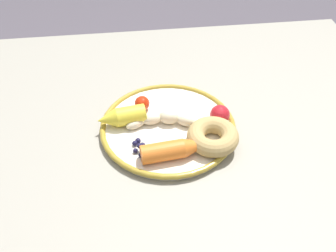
{
  "coord_description": "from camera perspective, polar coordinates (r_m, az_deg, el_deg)",
  "views": [
    {
      "loc": [
        -0.1,
        -0.6,
        1.29
      ],
      "look_at": [
        -0.03,
        -0.03,
        0.74
      ],
      "focal_mm": 40.24,
      "sensor_mm": 36.0,
      "label": 1
    }
  ],
  "objects": [
    {
      "name": "donut",
      "position": [
        0.75,
        6.81,
        -1.58
      ],
      "size": [
        0.12,
        0.12,
        0.04
      ],
      "primitive_type": "torus",
      "rotation": [
        0.0,
        0.0,
        3.02
      ],
      "color": "tan",
      "rests_on": "plate"
    },
    {
      "name": "tomato_near",
      "position": [
        0.8,
        7.86,
        1.71
      ],
      "size": [
        0.04,
        0.04,
        0.04
      ],
      "primitive_type": "sphere",
      "color": "red",
      "rests_on": "plate"
    },
    {
      "name": "dining_table",
      "position": [
        0.89,
        1.86,
        -3.56
      ],
      "size": [
        1.07,
        0.81,
        0.73
      ],
      "color": "gray",
      "rests_on": "ground_plane"
    },
    {
      "name": "plate",
      "position": [
        0.8,
        0.0,
        -0.15
      ],
      "size": [
        0.29,
        0.29,
        0.02
      ],
      "color": "white",
      "rests_on": "dining_table"
    },
    {
      "name": "carrot_orange",
      "position": [
        0.72,
        1.32,
        -3.54
      ],
      "size": [
        0.14,
        0.05,
        0.04
      ],
      "color": "orange",
      "rests_on": "plate"
    },
    {
      "name": "banana",
      "position": [
        0.79,
        0.11,
        0.86
      ],
      "size": [
        0.18,
        0.07,
        0.03
      ],
      "color": "beige",
      "rests_on": "plate"
    },
    {
      "name": "blueberry_pile",
      "position": [
        0.74,
        -4.31,
        -3.13
      ],
      "size": [
        0.03,
        0.05,
        0.02
      ],
      "color": "#191638",
      "rests_on": "plate"
    },
    {
      "name": "carrot_yellow",
      "position": [
        0.79,
        -7.07,
        1.37
      ],
      "size": [
        0.11,
        0.05,
        0.04
      ],
      "color": "yellow",
      "rests_on": "plate"
    },
    {
      "name": "tomato_mid",
      "position": [
        0.83,
        -3.94,
        3.44
      ],
      "size": [
        0.03,
        0.03,
        0.03
      ],
      "primitive_type": "sphere",
      "color": "red",
      "rests_on": "plate"
    }
  ]
}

